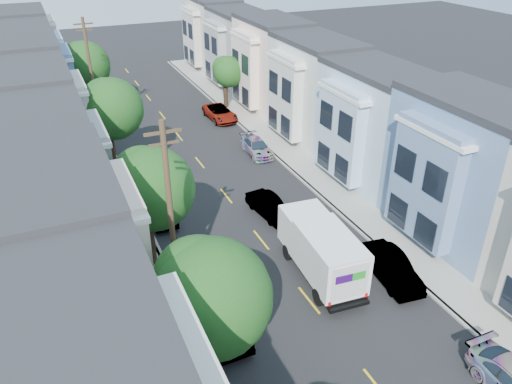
{
  "coord_description": "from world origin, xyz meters",
  "views": [
    {
      "loc": [
        -10.51,
        -17.02,
        17.35
      ],
      "look_at": [
        0.57,
        8.07,
        2.2
      ],
      "focal_mm": 35.0,
      "sensor_mm": 36.0,
      "label": 1
    }
  ],
  "objects": [
    {
      "name": "sidewalk_right",
      "position": [
        7.35,
        15.0,
        0.07
      ],
      "size": [
        2.6,
        70.0,
        0.15
      ],
      "primitive_type": "cube",
      "color": "gray",
      "rests_on": "ground"
    },
    {
      "name": "parked_right_b",
      "position": [
        4.9,
        -0.21,
        0.75
      ],
      "size": [
        2.03,
        4.61,
        1.49
      ],
      "primitive_type": "imported",
      "rotation": [
        0.0,
        0.0,
        -0.1
      ],
      "color": "#AEAFBD",
      "rests_on": "ground"
    },
    {
      "name": "lead_sedan",
      "position": [
        1.68,
        8.45,
        0.66
      ],
      "size": [
        1.88,
        4.1,
        1.32
      ],
      "primitive_type": "imported",
      "rotation": [
        0.0,
        0.0,
        0.13
      ],
      "color": "black",
      "rests_on": "ground"
    },
    {
      "name": "ground",
      "position": [
        0.0,
        0.0,
        0.0
      ],
      "size": [
        160.0,
        160.0,
        0.0
      ],
      "primitive_type": "plane",
      "color": "black",
      "rests_on": "ground"
    },
    {
      "name": "tree_e",
      "position": [
        -6.3,
        33.34,
        4.82
      ],
      "size": [
        4.67,
        4.67,
        7.17
      ],
      "color": "black",
      "rests_on": "ground"
    },
    {
      "name": "centerline",
      "position": [
        0.0,
        15.0,
        0.0
      ],
      "size": [
        0.12,
        70.0,
        0.01
      ],
      "primitive_type": "cube",
      "color": "gold",
      "rests_on": "ground"
    },
    {
      "name": "fedex_truck",
      "position": [
        1.56,
        1.64,
        1.72
      ],
      "size": [
        2.48,
        6.43,
        3.08
      ],
      "rotation": [
        0.0,
        0.0,
        -0.08
      ],
      "color": "white",
      "rests_on": "ground"
    },
    {
      "name": "parked_right_c",
      "position": [
        4.9,
        17.74,
        0.62
      ],
      "size": [
        1.89,
        4.19,
        1.24
      ],
      "primitive_type": "imported",
      "rotation": [
        0.0,
        0.0,
        -0.04
      ],
      "color": "black",
      "rests_on": "ground"
    },
    {
      "name": "tree_d",
      "position": [
        -6.3,
        18.05,
        5.38
      ],
      "size": [
        4.45,
        4.45,
        7.63
      ],
      "color": "black",
      "rests_on": "ground"
    },
    {
      "name": "parked_left_d",
      "position": [
        -4.9,
        11.01,
        0.7
      ],
      "size": [
        1.76,
        4.31,
        1.41
      ],
      "primitive_type": "imported",
      "rotation": [
        0.0,
        0.0,
        -0.06
      ],
      "color": "maroon",
      "rests_on": "ground"
    },
    {
      "name": "tree_far_r",
      "position": [
        6.89,
        29.41,
        3.73
      ],
      "size": [
        3.1,
        3.1,
        5.32
      ],
      "color": "black",
      "rests_on": "ground"
    },
    {
      "name": "utility_pole_near",
      "position": [
        -6.3,
        2.0,
        5.15
      ],
      "size": [
        1.6,
        0.26,
        10.0
      ],
      "color": "#42301E",
      "rests_on": "ground"
    },
    {
      "name": "sidewalk_left",
      "position": [
        -7.35,
        15.0,
        0.07
      ],
      "size": [
        2.6,
        70.0,
        0.15
      ],
      "primitive_type": "cube",
      "color": "gray",
      "rests_on": "ground"
    },
    {
      "name": "townhouse_row_left",
      "position": [
        -11.15,
        15.0,
        0.0
      ],
      "size": [
        5.0,
        70.0,
        8.5
      ],
      "primitive_type": "cube",
      "color": "#AECDE6",
      "rests_on": "ground"
    },
    {
      "name": "parked_left_c",
      "position": [
        -4.9,
        -0.18,
        0.75
      ],
      "size": [
        1.68,
        4.54,
        1.5
      ],
      "primitive_type": "imported",
      "rotation": [
        0.0,
        0.0,
        0.02
      ],
      "color": "#9BA5B3",
      "rests_on": "ground"
    },
    {
      "name": "curb_left",
      "position": [
        -6.05,
        15.0,
        0.07
      ],
      "size": [
        0.3,
        70.0,
        0.15
      ],
      "primitive_type": "cube",
      "color": "gray",
      "rests_on": "ground"
    },
    {
      "name": "parked_right_d",
      "position": [
        4.9,
        26.56,
        0.67
      ],
      "size": [
        2.4,
        4.88,
        1.33
      ],
      "primitive_type": "imported",
      "rotation": [
        0.0,
        0.0,
        0.04
      ],
      "color": "black",
      "rests_on": "ground"
    },
    {
      "name": "utility_pole_far",
      "position": [
        -6.3,
        28.0,
        5.15
      ],
      "size": [
        1.6,
        0.26,
        10.0
      ],
      "color": "#42301E",
      "rests_on": "ground"
    },
    {
      "name": "road_slab",
      "position": [
        0.0,
        15.0,
        0.01
      ],
      "size": [
        12.0,
        70.0,
        0.02
      ],
      "primitive_type": "cube",
      "color": "black",
      "rests_on": "ground"
    },
    {
      "name": "townhouse_row_right",
      "position": [
        11.15,
        15.0,
        0.0
      ],
      "size": [
        5.0,
        70.0,
        8.5
      ],
      "primitive_type": "cube",
      "color": "#AECDE6",
      "rests_on": "ground"
    },
    {
      "name": "curb_right",
      "position": [
        6.05,
        15.0,
        0.07
      ],
      "size": [
        0.3,
        70.0,
        0.15
      ],
      "primitive_type": "cube",
      "color": "gray",
      "rests_on": "ground"
    },
    {
      "name": "tree_c",
      "position": [
        -6.3,
        6.27,
        4.79
      ],
      "size": [
        4.56,
        4.56,
        7.09
      ],
      "color": "black",
      "rests_on": "ground"
    },
    {
      "name": "tree_b",
      "position": [
        -6.3,
        -3.12,
        4.81
      ],
      "size": [
        4.7,
        4.7,
        7.17
      ],
      "color": "black",
      "rests_on": "ground"
    }
  ]
}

